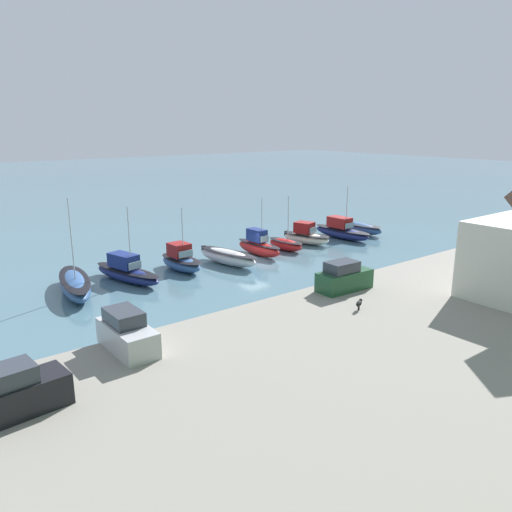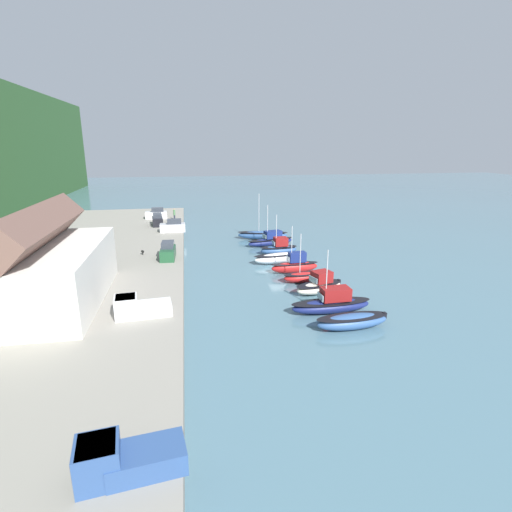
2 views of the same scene
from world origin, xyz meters
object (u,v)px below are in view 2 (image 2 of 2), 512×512
Objects in this scene: moored_boat_8 at (263,235)px; moored_boat_1 at (332,303)px; parked_car_3 at (168,251)px; moored_boat_5 at (280,258)px; moored_boat_2 at (320,285)px; moored_boat_0 at (352,321)px; parked_car_0 at (158,220)px; person_on_quay at (174,214)px; pickup_truck_0 at (122,459)px; moored_boat_3 at (302,277)px; moored_boat_6 at (279,248)px; pickup_truck_1 at (138,307)px; moored_boat_4 at (295,265)px; moored_boat_7 at (271,240)px; parked_car_2 at (173,226)px; parked_car_1 at (156,214)px; dog_on_quay at (143,252)px.

moored_boat_1 is at bearing -166.60° from moored_boat_8.
moored_boat_8 is at bearing -134.47° from parked_car_3.
moored_boat_2 is at bearing 178.50° from moored_boat_5.
moored_boat_0 is 35.30m from moored_boat_8.
person_on_quay is (5.51, -2.90, 0.18)m from parked_car_0.
parked_car_0 is at bearing -6.11° from pickup_truck_0.
moored_boat_2 is 1.04× the size of moored_boat_3.
moored_boat_1 reaches higher than moored_boat_6.
moored_boat_6 is 28.72m from pickup_truck_1.
moored_boat_7 reaches higher than moored_boat_4.
person_on_quay is (64.02, -0.92, 0.28)m from pickup_truck_0.
parked_car_2 is at bearing 33.33° from moored_boat_4.
moored_boat_1 is at bearing 135.28° from parked_car_3.
moored_boat_3 is 0.72× the size of moored_boat_7.
parked_car_3 is (-4.49, 15.87, 1.40)m from moored_boat_6.
moored_boat_3 is 18.00m from moored_boat_7.
parked_car_1 is at bearing 29.29° from moored_boat_7.
parked_car_1 is at bearing -90.09° from parked_car_0.
moored_boat_6 is at bearing 163.17° from dog_on_quay.
moored_boat_3 reaches higher than parked_car_0.
pickup_truck_0 is (-31.18, 16.54, 1.22)m from moored_boat_4.
parked_car_0 is (27.33, 18.52, 1.32)m from moored_boat_4.
moored_boat_1 is at bearing 177.66° from moored_boat_6.
parked_car_3 is (4.55, 15.83, 1.32)m from moored_boat_4.
moored_boat_5 is 9.92m from moored_boat_7.
moored_boat_4 is at bearing 176.94° from moored_boat_6.
parked_car_0 is 5.01× the size of dog_on_quay.
moored_boat_3 is 29.22m from parked_car_2.
moored_boat_4 is 4.61m from moored_boat_5.
moored_boat_4 is 35.32m from pickup_truck_0.
moored_boat_3 is 1.18× the size of pickup_truck_0.
pickup_truck_1 is at bearing 179.22° from parked_car_1.
parked_car_2 reaches higher than pickup_truck_0.
parked_car_0 reaches higher than person_on_quay.
moored_boat_7 is 18.66m from parked_car_3.
moored_boat_0 is at bearing -173.69° from moored_boat_1.
parked_car_0 is 1.03× the size of parked_car_2.
parked_car_0 reaches higher than moored_boat_2.
parked_car_1 is at bearing -113.56° from dog_on_quay.
dog_on_quay reaches higher than moored_boat_0.
parked_car_0 is 1.02× the size of parked_car_3.
moored_boat_4 is at bearing -144.10° from parked_car_2.
moored_boat_2 is 26.38m from moored_boat_8.
moored_boat_5 is 1.80× the size of parked_car_2.
moored_boat_0 is 26.70m from parked_car_3.
moored_boat_7 is 20.68m from dog_on_quay.
parked_car_1 is at bearing 62.23° from moored_boat_8.
moored_boat_1 reaches higher than moored_boat_2.
moored_boat_3 reaches higher than parked_car_1.
pickup_truck_0 is 1.01× the size of pickup_truck_1.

